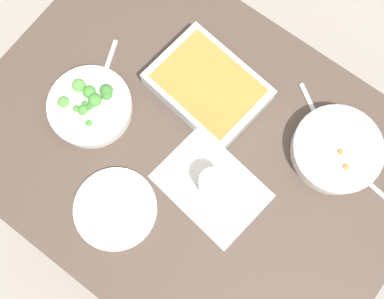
{
  "coord_description": "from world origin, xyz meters",
  "views": [
    {
      "loc": [
        -0.17,
        0.22,
        1.9
      ],
      "look_at": [
        0.0,
        0.0,
        0.74
      ],
      "focal_mm": 41.17,
      "sensor_mm": 36.0,
      "label": 1
    }
  ],
  "objects_px": {
    "side_plate": "(115,209)",
    "spoon_by_stew": "(318,120)",
    "stew_bowl": "(337,150)",
    "drink_cup": "(212,184)",
    "spoon_by_broccoli": "(104,76)",
    "broccoli_bowl": "(90,106)",
    "baking_dish": "(208,87)"
  },
  "relations": [
    {
      "from": "drink_cup",
      "to": "spoon_by_broccoli",
      "type": "xyz_separation_m",
      "value": [
        0.43,
        -0.07,
        -0.03
      ]
    },
    {
      "from": "side_plate",
      "to": "spoon_by_stew",
      "type": "relative_size",
      "value": 1.39
    },
    {
      "from": "side_plate",
      "to": "spoon_by_broccoli",
      "type": "xyz_separation_m",
      "value": [
        0.26,
        -0.27,
        -0.0
      ]
    },
    {
      "from": "side_plate",
      "to": "broccoli_bowl",
      "type": "bearing_deg",
      "value": -38.11
    },
    {
      "from": "baking_dish",
      "to": "spoon_by_broccoli",
      "type": "distance_m",
      "value": 0.3
    },
    {
      "from": "spoon_by_broccoli",
      "to": "side_plate",
      "type": "bearing_deg",
      "value": 134.01
    },
    {
      "from": "broccoli_bowl",
      "to": "spoon_by_broccoli",
      "type": "bearing_deg",
      "value": -68.57
    },
    {
      "from": "stew_bowl",
      "to": "broccoli_bowl",
      "type": "bearing_deg",
      "value": 26.15
    },
    {
      "from": "stew_bowl",
      "to": "spoon_by_stew",
      "type": "distance_m",
      "value": 0.1
    },
    {
      "from": "side_plate",
      "to": "spoon_by_stew",
      "type": "distance_m",
      "value": 0.6
    },
    {
      "from": "side_plate",
      "to": "spoon_by_broccoli",
      "type": "distance_m",
      "value": 0.38
    },
    {
      "from": "side_plate",
      "to": "drink_cup",
      "type": "bearing_deg",
      "value": -129.8
    },
    {
      "from": "spoon_by_stew",
      "to": "spoon_by_broccoli",
      "type": "height_order",
      "value": "same"
    },
    {
      "from": "stew_bowl",
      "to": "broccoli_bowl",
      "type": "distance_m",
      "value": 0.67
    },
    {
      "from": "broccoli_bowl",
      "to": "spoon_by_stew",
      "type": "xyz_separation_m",
      "value": [
        -0.52,
        -0.35,
        -0.03
      ]
    },
    {
      "from": "drink_cup",
      "to": "side_plate",
      "type": "xyz_separation_m",
      "value": [
        0.17,
        0.2,
        -0.03
      ]
    },
    {
      "from": "stew_bowl",
      "to": "drink_cup",
      "type": "bearing_deg",
      "value": 52.29
    },
    {
      "from": "baking_dish",
      "to": "spoon_by_stew",
      "type": "xyz_separation_m",
      "value": [
        -0.29,
        -0.11,
        -0.03
      ]
    },
    {
      "from": "broccoli_bowl",
      "to": "spoon_by_stew",
      "type": "height_order",
      "value": "broccoli_bowl"
    },
    {
      "from": "spoon_by_stew",
      "to": "stew_bowl",
      "type": "bearing_deg",
      "value": 147.82
    },
    {
      "from": "baking_dish",
      "to": "side_plate",
      "type": "height_order",
      "value": "baking_dish"
    },
    {
      "from": "baking_dish",
      "to": "spoon_by_stew",
      "type": "relative_size",
      "value": 2.04
    },
    {
      "from": "broccoli_bowl",
      "to": "baking_dish",
      "type": "height_order",
      "value": "broccoli_bowl"
    },
    {
      "from": "stew_bowl",
      "to": "broccoli_bowl",
      "type": "relative_size",
      "value": 1.05
    },
    {
      "from": "spoon_by_stew",
      "to": "side_plate",
      "type": "bearing_deg",
      "value": 60.76
    },
    {
      "from": "stew_bowl",
      "to": "baking_dish",
      "type": "xyz_separation_m",
      "value": [
        0.38,
        0.06,
        0.0
      ]
    },
    {
      "from": "side_plate",
      "to": "spoon_by_broccoli",
      "type": "height_order",
      "value": "side_plate"
    },
    {
      "from": "stew_bowl",
      "to": "spoon_by_broccoli",
      "type": "height_order",
      "value": "stew_bowl"
    },
    {
      "from": "stew_bowl",
      "to": "side_plate",
      "type": "height_order",
      "value": "stew_bowl"
    },
    {
      "from": "stew_bowl",
      "to": "spoon_by_broccoli",
      "type": "xyz_separation_m",
      "value": [
        0.64,
        0.2,
        -0.03
      ]
    },
    {
      "from": "broccoli_bowl",
      "to": "side_plate",
      "type": "relative_size",
      "value": 1.04
    },
    {
      "from": "spoon_by_stew",
      "to": "spoon_by_broccoli",
      "type": "distance_m",
      "value": 0.61
    }
  ]
}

